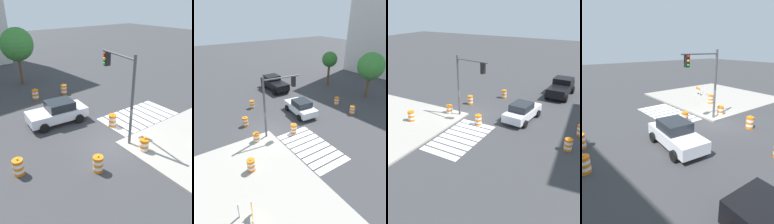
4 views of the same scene
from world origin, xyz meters
TOP-DOWN VIEW (x-y plane):
  - ground_plane at (0.00, 0.00)m, footprint 120.00×120.00m
  - crosswalk_stripes at (4.00, 1.80)m, footprint 5.85×3.20m
  - sports_car at (-1.45, 4.78)m, footprint 4.45×2.44m
  - traffic_barrel_near_corner at (1.76, 9.53)m, footprint 0.56×0.56m
  - traffic_barrel_crosswalk_end at (-0.97, 9.92)m, footprint 0.56×0.56m
  - traffic_barrel_median_near at (-5.85, 0.93)m, footprint 0.56×0.56m
  - traffic_barrel_median_far at (0.78, -1.64)m, footprint 0.56×0.56m
  - traffic_barrel_far_curb at (1.35, 1.87)m, footprint 0.56×0.56m
  - traffic_barrel_lane_center at (-2.41, -1.34)m, footprint 0.56×0.56m
  - traffic_light_pole at (0.72, 0.53)m, footprint 0.61×3.27m
  - street_tree_streetside_mid at (-0.39, 14.75)m, footprint 3.32×3.32m

SIDE VIEW (x-z plane):
  - ground_plane at x=0.00m, z-range 0.00..0.00m
  - crosswalk_stripes at x=4.00m, z-range 0.00..0.02m
  - traffic_barrel_near_corner at x=1.76m, z-range -0.06..0.96m
  - traffic_barrel_crosswalk_end at x=-0.97m, z-range -0.06..0.96m
  - traffic_barrel_median_near at x=-5.85m, z-range -0.06..0.96m
  - traffic_barrel_median_far at x=0.78m, z-range -0.06..0.96m
  - traffic_barrel_far_curb at x=1.35m, z-range -0.06..0.96m
  - traffic_barrel_lane_center at x=-2.41m, z-range -0.06..0.96m
  - sports_car at x=-1.45m, z-range 0.00..1.63m
  - traffic_light_pole at x=0.72m, z-range 1.16..6.66m
  - street_tree_streetside_mid at x=-0.39m, z-range 1.24..7.09m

